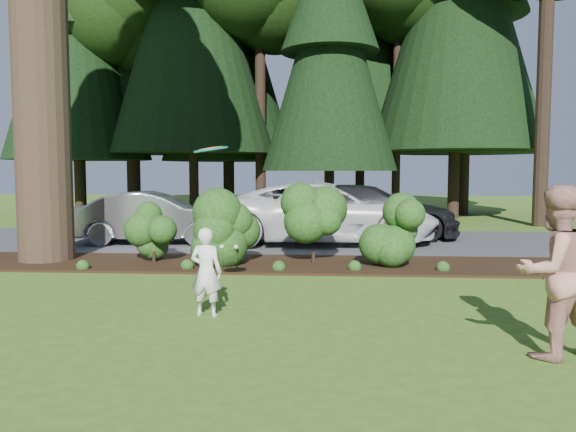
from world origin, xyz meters
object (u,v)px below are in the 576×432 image
object	(u,v)px
car_dark_suv	(366,211)
frisbee	(211,149)
car_white_suv	(326,213)
adult	(554,272)
car_silver_wagon	(154,217)
child	(206,272)

from	to	relation	value
car_dark_suv	frisbee	size ratio (longest dim) A/B	11.70
car_white_suv	adult	distance (m)	10.02
adult	frisbee	size ratio (longest dim) A/B	4.03
car_silver_wagon	child	distance (m)	8.48
car_silver_wagon	frisbee	xyz separation A→B (m)	(3.32, -8.02, 1.64)
car_silver_wagon	frisbee	world-z (taller)	frisbee
car_white_suv	frisbee	xyz separation A→B (m)	(-1.60, -8.33, 1.50)
car_dark_suv	child	bearing A→B (deg)	165.58
frisbee	child	bearing A→B (deg)	127.17
car_white_suv	child	distance (m)	8.35
car_white_suv	frisbee	bearing A→B (deg)	167.40
car_white_suv	frisbee	distance (m)	8.61
adult	frisbee	bearing A→B (deg)	-35.28
car_dark_suv	adult	world-z (taller)	adult
child	adult	distance (m)	4.56
frisbee	car_silver_wagon	bearing A→B (deg)	112.49
car_silver_wagon	frisbee	distance (m)	8.83
car_silver_wagon	car_white_suv	xyz separation A→B (m)	(4.92, 0.31, 0.14)
car_silver_wagon	car_dark_suv	size ratio (longest dim) A/B	0.79
car_silver_wagon	frisbee	bearing A→B (deg)	-163.50
car_white_suv	adult	world-z (taller)	adult
adult	frisbee	world-z (taller)	frisbee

